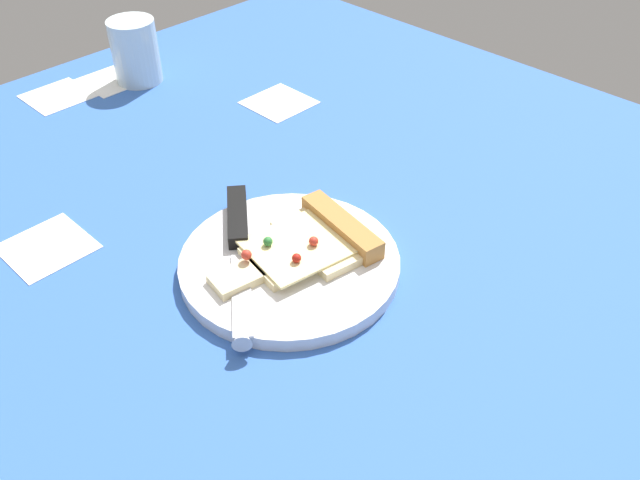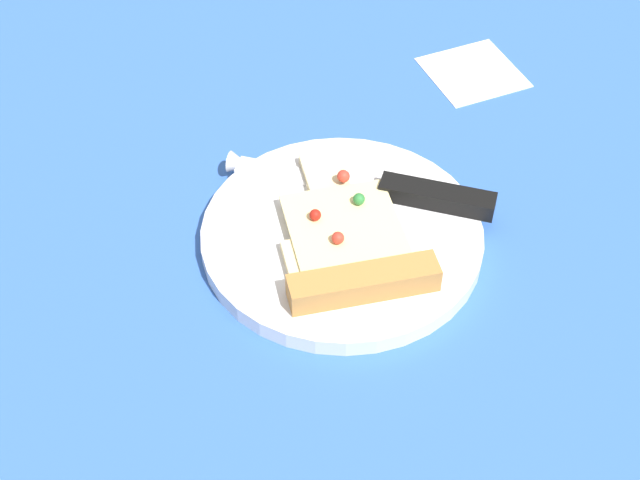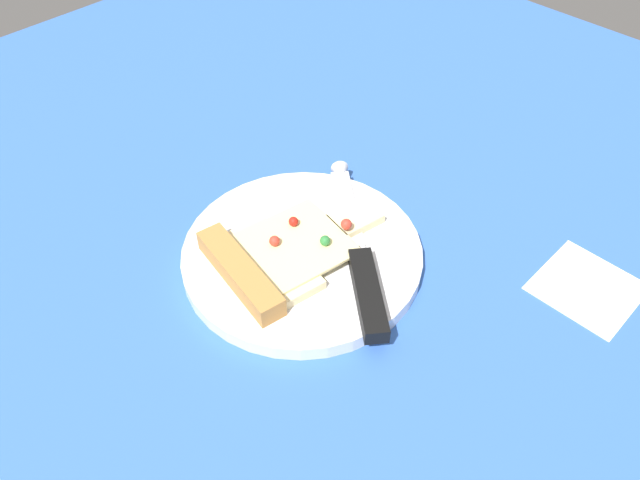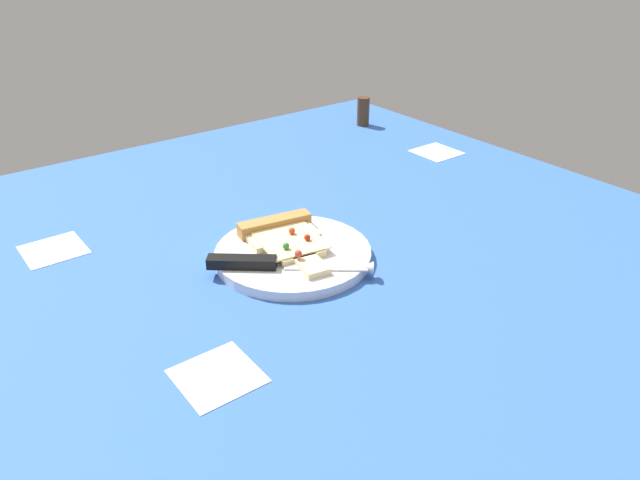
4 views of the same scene
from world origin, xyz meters
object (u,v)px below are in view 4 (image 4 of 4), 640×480
plate (293,254)px  pizza_slice (286,238)px  pepper_shaker (363,111)px  knife (273,264)px

plate → pizza_slice: size_ratio=1.29×
plate → pepper_shaker: (-43.92, 51.92, 2.70)cm
plate → pepper_shaker: pepper_shaker is taller
pizza_slice → knife: (5.19, -5.72, -0.18)cm
knife → pepper_shaker: (-46.57, 57.19, 1.31)cm
plate → pizza_slice: bearing=169.9°
knife → pepper_shaker: bearing=168.2°
plate → pizza_slice: (-2.55, 0.45, 1.58)cm
plate → pizza_slice: pizza_slice is taller
pizza_slice → pepper_shaker: pepper_shaker is taller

